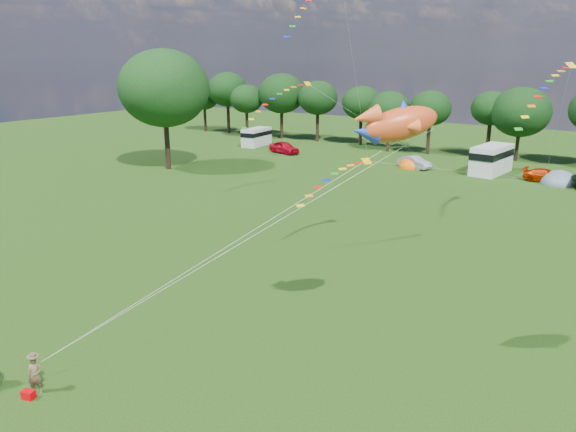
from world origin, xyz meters
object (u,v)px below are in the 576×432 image
Objects in this scene: tent_orange at (412,167)px; fish_kite at (394,124)px; car_a at (284,147)px; tent_greyblue at (558,184)px; car_b at (414,162)px; campervan_c at (492,158)px; car_c at (547,176)px; kite_flyer at (35,375)px; campervan_a at (257,136)px; big_tree at (164,88)px.

fish_kite is (15.50, -41.49, 10.08)m from tent_orange.
car_a reaches higher than tent_greyblue.
car_b is 8.34m from campervan_c.
car_c is 2.86× the size of kite_flyer.
tent_orange is 51.16m from kite_flyer.
tent_greyblue is (40.24, -2.57, -1.32)m from campervan_a.
tent_greyblue is at bearing 31.60° from kite_flyer.
car_b is at bearing 109.07° from campervan_c.
tent_greyblue is (7.14, -1.44, -1.63)m from campervan_c.
fish_kite is (10.15, 9.38, 9.32)m from kite_flyer.
car_a is at bearing 72.86° from big_tree.
car_c is 6.23m from campervan_c.
big_tree is at bearing 126.02° from campervan_c.
big_tree is 18.78m from car_a.
campervan_c is at bearing -70.61° from car_a.
car_a is 0.72× the size of campervan_c.
car_b is at bearing 96.75° from car_c.
car_a reaches higher than car_c.
fish_kite is (33.20, -41.14, 9.31)m from car_a.
campervan_c is (26.20, 1.96, 0.87)m from car_a.
car_c is at bearing 24.14° from big_tree.
fish_kite is at bearing -143.35° from campervan_a.
car_a is at bearing 100.17° from campervan_c.
tent_greyblue is at bearing -85.62° from car_c.
campervan_a is 60.34m from fish_kite.
big_tree is at bearing 145.47° from car_b.
big_tree is 3.30× the size of tent_greyblue.
campervan_a is 24.80m from tent_orange.
car_c is 1.31× the size of tent_orange.
car_c is 51.86m from kite_flyer.
car_b reaches higher than tent_orange.
car_c is at bearing -67.69° from car_b.
car_b is (18.14, 0.07, -0.09)m from car_a.
campervan_c is at bearing 81.44° from car_c.
fish_kite is at bearing -164.87° from campervan_c.
tent_greyblue reaches higher than tent_orange.
kite_flyer is 16.67m from fish_kite.
car_c is at bearing -97.56° from campervan_c.
car_a is at bearing 67.52° from kite_flyer.
car_b is at bearing 64.90° from fish_kite.
fish_kite is at bearing -173.70° from car_c.
car_a is at bearing -178.88° from tent_orange.
car_a reaches higher than tent_orange.
car_b is at bearing -178.32° from tent_greyblue.
car_c is at bearing 32.86° from kite_flyer.
car_a reaches higher than kite_flyer.
car_a is 1.17× the size of tent_greyblue.
fish_kite is (15.07, -41.21, 9.40)m from car_b.
kite_flyer reaches higher than car_b.
campervan_c reaches higher than tent_greyblue.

